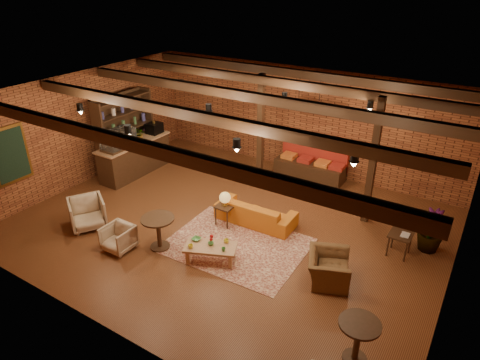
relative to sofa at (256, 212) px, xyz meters
The scene contains 28 objects.
floor 0.74m from the sofa, 137.84° to the right, with size 10.00×10.00×0.00m, color #442111.
ceiling 2.99m from the sofa, 137.84° to the right, with size 10.00×8.00×0.02m, color black.
wall_back 3.81m from the sofa, 98.15° to the left, with size 10.00×0.02×3.20m, color brown.
wall_front 4.67m from the sofa, 96.49° to the right, with size 10.00×0.02×3.20m, color brown.
wall_left 5.68m from the sofa, behind, with size 0.02×8.00×3.20m, color brown.
wall_right 4.70m from the sofa, ahead, with size 0.02×8.00×3.20m, color brown.
ceiling_beams 2.87m from the sofa, 137.84° to the right, with size 9.80×6.40×0.22m, color #301F10, non-canonical shape.
ceiling_pipe 2.85m from the sofa, 113.95° to the left, with size 0.12×0.12×9.60m, color black.
post_left 2.74m from the sofa, 117.34° to the left, with size 0.16×0.16×3.20m, color #301F10.
post_right 3.06m from the sofa, 33.90° to the left, with size 0.16×0.16×3.20m, color #301F10.
service_counter 4.67m from the sofa, behind, with size 0.80×2.50×1.60m, color #301F10, non-canonical shape.
plant_counter 4.66m from the sofa, behind, with size 0.35×0.39×0.30m, color #337F33.
shelving_hutch 5.13m from the sofa, behind, with size 0.52×2.00×2.40m, color #301F10, non-canonical shape.
chalkboard_menu 6.24m from the sofa, 153.09° to the right, with size 0.08×0.96×1.46m, color black.
banquette 3.10m from the sofa, 88.27° to the left, with size 2.10×0.70×1.00m, color #AA271C, non-canonical shape.
service_sign 3.35m from the sofa, 87.98° to the left, with size 0.86×0.06×0.30m, color #FF3B19.
ceiling_spotlights 2.66m from the sofa, 137.84° to the right, with size 6.40×4.40×0.28m, color black, non-canonical shape.
rug 1.15m from the sofa, 83.22° to the right, with size 3.07×2.35×0.01m, color maroon.
sofa is the anchor object (origin of this frame).
coffee_table 1.89m from the sofa, 91.34° to the right, with size 1.24×0.95×0.63m.
side_table_lamp 0.85m from the sofa, 142.21° to the right, with size 0.43×0.43×0.88m.
round_table_left 2.48m from the sofa, 121.97° to the right, with size 0.75×0.75×0.78m.
armchair_a 4.13m from the sofa, 145.25° to the right, with size 0.80×0.75×0.83m, color beige.
armchair_b 3.34m from the sofa, 127.86° to the right, with size 0.63×0.59×0.65m, color beige.
armchair_right 2.64m from the sofa, 26.14° to the right, with size 0.94×0.61×0.82m, color brown.
side_table_book 3.41m from the sofa, ahead, with size 0.49×0.49×0.55m.
round_table_right 4.47m from the sofa, 38.70° to the right, with size 0.67×0.67×0.79m.
plant_tall 4.21m from the sofa, 15.17° to the left, with size 1.69×1.69×3.01m, color #4C7F4C.
Camera 1 is at (5.04, -7.53, 5.73)m, focal length 32.00 mm.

